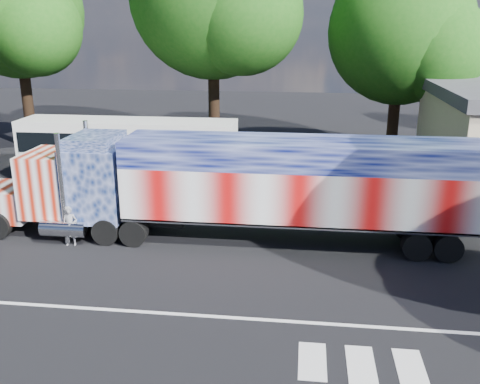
# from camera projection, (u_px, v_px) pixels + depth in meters

# --- Properties ---
(ground) EXTENTS (100.00, 100.00, 0.00)m
(ground) POSITION_uv_depth(u_px,v_px,m) (229.00, 271.00, 18.29)
(ground) COLOR black
(lane_markings) EXTENTS (30.00, 2.67, 0.01)m
(lane_markings) POSITION_uv_depth(u_px,v_px,m) (272.00, 335.00, 14.52)
(lane_markings) COLOR silver
(lane_markings) RESTS_ON ground
(semi_truck) EXTENTS (20.30, 3.21, 4.33)m
(semi_truck) POSITION_uv_depth(u_px,v_px,m) (233.00, 185.00, 20.34)
(semi_truck) COLOR black
(semi_truck) RESTS_ON ground
(coach_bus) EXTENTS (11.35, 2.64, 3.30)m
(coach_bus) POSITION_uv_depth(u_px,v_px,m) (129.00, 150.00, 28.17)
(coach_bus) COLOR white
(coach_bus) RESTS_ON ground
(woman) EXTENTS (0.63, 0.48, 1.54)m
(woman) POSITION_uv_depth(u_px,v_px,m) (70.00, 226.00, 20.22)
(woman) COLOR slate
(woman) RESTS_ON ground
(tree_ne_a) EXTENTS (9.13, 8.69, 11.94)m
(tree_ne_a) POSITION_uv_depth(u_px,v_px,m) (403.00, 33.00, 32.05)
(tree_ne_a) COLOR black
(tree_ne_a) RESTS_ON ground
(tree_nw_a) EXTENTS (8.70, 8.29, 12.93)m
(tree_nw_a) POSITION_uv_depth(u_px,v_px,m) (19.00, 13.00, 33.62)
(tree_nw_a) COLOR black
(tree_nw_a) RESTS_ON ground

